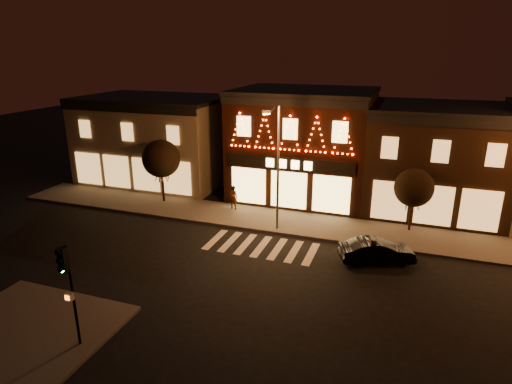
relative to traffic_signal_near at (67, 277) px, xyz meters
The scene contains 12 objects.
ground 8.66m from the traffic_signal_near, 61.89° to the left, with size 120.00×120.00×0.00m, color black.
sidewalk_far 16.48m from the traffic_signal_near, 69.00° to the left, with size 44.00×4.00×0.15m, color #47423D.
sidewalk_near 4.10m from the traffic_signal_near, behind, with size 7.00×7.00×0.15m, color #47423D.
building_left 23.03m from the traffic_signal_near, 113.54° to the left, with size 12.20×8.28×7.30m.
building_pulp 21.46m from the traffic_signal_near, 79.78° to the left, with size 10.20×8.34×8.30m.
building_right_a 24.96m from the traffic_signal_near, 57.78° to the left, with size 9.20×8.28×7.50m.
traffic_signal_near is the anchor object (origin of this frame).
streetlamp_mid 14.15m from the traffic_signal_near, 73.69° to the left, with size 0.61×1.79×7.79m.
tree_left 16.92m from the traffic_signal_near, 109.48° to the left, with size 2.80×2.80×4.69m.
tree_right 20.25m from the traffic_signal_near, 53.64° to the left, with size 2.40×2.40×4.02m.
dark_sedan 15.59m from the traffic_signal_near, 47.54° to the left, with size 1.40×4.01×1.32m, color black.
pedestrian 16.26m from the traffic_signal_near, 90.00° to the left, with size 0.63×0.42×1.74m, color gray.
Camera 1 is at (7.55, -18.30, 11.23)m, focal length 30.67 mm.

